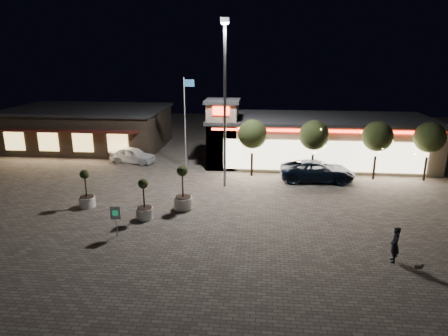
# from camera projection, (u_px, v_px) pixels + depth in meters

# --- Properties ---
(ground) EXTENTS (90.00, 90.00, 0.00)m
(ground) POSITION_uv_depth(u_px,v_px,m) (179.00, 229.00, 23.67)
(ground) COLOR #72685D
(ground) RESTS_ON ground
(retail_building) EXTENTS (20.40, 8.40, 6.10)m
(retail_building) POSITION_uv_depth(u_px,v_px,m) (312.00, 139.00, 37.28)
(retail_building) COLOR tan
(retail_building) RESTS_ON ground
(restaurant_building) EXTENTS (16.40, 11.00, 4.30)m
(restaurant_building) POSITION_uv_depth(u_px,v_px,m) (89.00, 127.00, 43.43)
(restaurant_building) COLOR #382D23
(restaurant_building) RESTS_ON ground
(floodlight_pole) EXTENTS (0.60, 0.40, 12.38)m
(floodlight_pole) POSITION_uv_depth(u_px,v_px,m) (225.00, 95.00, 29.15)
(floodlight_pole) COLOR gray
(floodlight_pole) RESTS_ON ground
(flagpole) EXTENTS (0.95, 0.10, 8.00)m
(flagpole) POSITION_uv_depth(u_px,v_px,m) (186.00, 115.00, 34.93)
(flagpole) COLOR white
(flagpole) RESTS_ON ground
(string_tree_a) EXTENTS (2.42, 2.42, 4.79)m
(string_tree_a) POSITION_uv_depth(u_px,v_px,m) (252.00, 134.00, 32.80)
(string_tree_a) COLOR #332319
(string_tree_a) RESTS_ON ground
(string_tree_b) EXTENTS (2.42, 2.42, 4.79)m
(string_tree_b) POSITION_uv_depth(u_px,v_px,m) (314.00, 135.00, 32.34)
(string_tree_b) COLOR #332319
(string_tree_b) RESTS_ON ground
(string_tree_c) EXTENTS (2.42, 2.42, 4.79)m
(string_tree_c) POSITION_uv_depth(u_px,v_px,m) (378.00, 137.00, 31.88)
(string_tree_c) COLOR #332319
(string_tree_c) RESTS_ON ground
(string_tree_d) EXTENTS (2.42, 2.42, 4.79)m
(string_tree_d) POSITION_uv_depth(u_px,v_px,m) (430.00, 138.00, 31.51)
(string_tree_d) COLOR #332319
(string_tree_d) RESTS_ON ground
(pickup_truck) EXTENTS (5.96, 2.77, 1.65)m
(pickup_truck) POSITION_uv_depth(u_px,v_px,m) (317.00, 171.00, 32.22)
(pickup_truck) COLOR black
(pickup_truck) RESTS_ON ground
(white_sedan) EXTENTS (4.64, 2.65, 1.49)m
(white_sedan) POSITION_uv_depth(u_px,v_px,m) (133.00, 155.00, 37.50)
(white_sedan) COLOR white
(white_sedan) RESTS_ON ground
(pedestrian) EXTENTS (0.51, 0.72, 1.85)m
(pedestrian) POSITION_uv_depth(u_px,v_px,m) (395.00, 245.00, 19.71)
(pedestrian) COLOR black
(pedestrian) RESTS_ON ground
(dog) EXTENTS (0.46, 0.25, 0.24)m
(dog) POSITION_uv_depth(u_px,v_px,m) (420.00, 266.00, 19.05)
(dog) COLOR #59514C
(dog) RESTS_ON ground
(planter_left) EXTENTS (1.07, 1.07, 2.62)m
(planter_left) POSITION_uv_depth(u_px,v_px,m) (87.00, 196.00, 26.76)
(planter_left) COLOR white
(planter_left) RESTS_ON ground
(planter_mid) EXTENTS (1.07, 1.07, 2.63)m
(planter_mid) POSITION_uv_depth(u_px,v_px,m) (144.00, 206.00, 24.88)
(planter_mid) COLOR white
(planter_mid) RESTS_ON ground
(planter_right) EXTENTS (1.22, 1.22, 2.99)m
(planter_right) POSITION_uv_depth(u_px,v_px,m) (183.00, 196.00, 26.42)
(planter_right) COLOR white
(planter_right) RESTS_ON ground
(valet_sign) EXTENTS (0.59, 0.10, 1.79)m
(valet_sign) POSITION_uv_depth(u_px,v_px,m) (116.00, 215.00, 22.41)
(valet_sign) COLOR gray
(valet_sign) RESTS_ON ground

